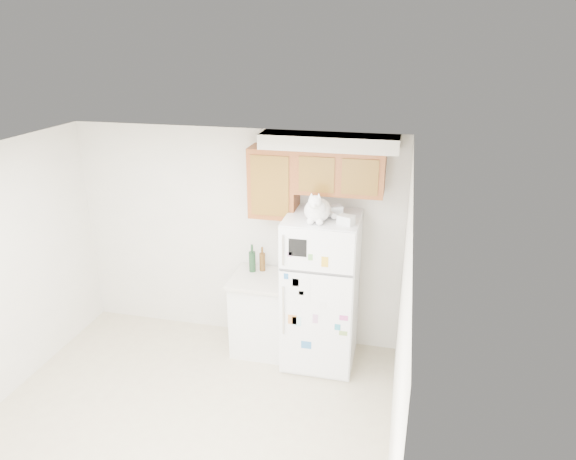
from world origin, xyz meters
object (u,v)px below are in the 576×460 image
(storage_box_back, at_px, (333,210))
(refrigerator, at_px, (321,292))
(bottle_green, at_px, (252,258))
(cat, at_px, (317,209))
(bottle_amber, at_px, (262,259))
(base_counter, at_px, (262,313))
(storage_box_front, at_px, (346,220))

(storage_box_back, bearing_deg, refrigerator, -158.16)
(refrigerator, height_order, bottle_green, refrigerator)
(refrigerator, height_order, storage_box_back, storage_box_back)
(cat, height_order, storage_box_back, cat)
(bottle_green, height_order, bottle_amber, bottle_green)
(storage_box_back, relative_size, bottle_amber, 0.62)
(base_counter, height_order, bottle_green, bottle_green)
(storage_box_back, height_order, bottle_amber, storage_box_back)
(bottle_green, bearing_deg, bottle_amber, 23.07)
(base_counter, distance_m, bottle_amber, 0.62)
(refrigerator, bearing_deg, storage_box_front, -31.82)
(refrigerator, distance_m, storage_box_front, 0.94)
(cat, relative_size, bottle_green, 1.47)
(storage_box_front, xyz_separation_m, bottle_green, (-1.07, 0.34, -0.66))
(refrigerator, relative_size, cat, 3.58)
(bottle_green, distance_m, bottle_amber, 0.12)
(refrigerator, relative_size, base_counter, 1.85)
(refrigerator, height_order, cat, cat)
(bottle_amber, bearing_deg, bottle_green, -156.93)
(storage_box_back, bearing_deg, cat, -142.04)
(refrigerator, bearing_deg, bottle_green, 167.27)
(refrigerator, xyz_separation_m, base_counter, (-0.69, 0.07, -0.39))
(base_counter, xyz_separation_m, cat, (0.65, -0.21, 1.36))
(storage_box_front, height_order, bottle_amber, storage_box_front)
(cat, xyz_separation_m, storage_box_front, (0.29, -0.02, -0.08))
(base_counter, xyz_separation_m, storage_box_front, (0.94, -0.23, 1.28))
(bottle_green, bearing_deg, refrigerator, -12.73)
(storage_box_back, xyz_separation_m, storage_box_front, (0.16, -0.25, -0.01))
(storage_box_front, bearing_deg, bottle_green, -175.79)
(cat, bearing_deg, storage_box_front, -3.49)
(storage_box_back, xyz_separation_m, bottle_amber, (-0.80, 0.14, -0.69))
(refrigerator, xyz_separation_m, storage_box_back, (0.09, 0.09, 0.90))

